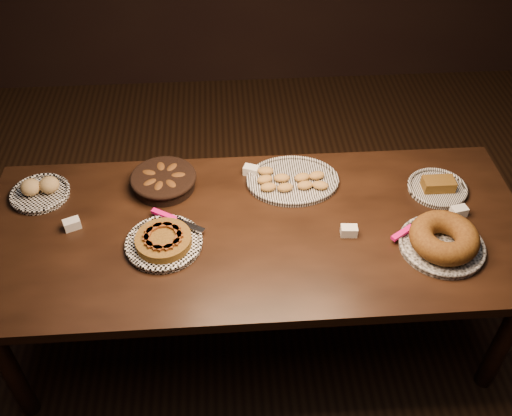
{
  "coord_description": "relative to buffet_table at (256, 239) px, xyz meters",
  "views": [
    {
      "loc": [
        -0.12,
        -1.74,
        2.52
      ],
      "look_at": [
        0.0,
        0.05,
        0.82
      ],
      "focal_mm": 40.0,
      "sensor_mm": 36.0,
      "label": 1
    }
  ],
  "objects": [
    {
      "name": "bread_roll_plate",
      "position": [
        -0.98,
        0.28,
        0.1
      ],
      "size": [
        0.27,
        0.27,
        0.09
      ],
      "rotation": [
        0.0,
        0.0,
        -0.22
      ],
      "color": "white",
      "rests_on": "buffet_table"
    },
    {
      "name": "madeleine_platter",
      "position": [
        0.19,
        0.28,
        0.09
      ],
      "size": [
        0.43,
        0.35,
        0.05
      ],
      "rotation": [
        0.0,
        0.0,
        0.19
      ],
      "color": "black",
      "rests_on": "buffet_table"
    },
    {
      "name": "tent_cards",
      "position": [
        0.03,
        0.06,
        0.1
      ],
      "size": [
        1.78,
        0.51,
        0.04
      ],
      "color": "white",
      "rests_on": "buffet_table"
    },
    {
      "name": "ground",
      "position": [
        0.0,
        0.0,
        -0.68
      ],
      "size": [
        5.0,
        5.0,
        0.0
      ],
      "primitive_type": "plane",
      "color": "black",
      "rests_on": "ground"
    },
    {
      "name": "croissant_basket",
      "position": [
        -0.41,
        0.3,
        0.12
      ],
      "size": [
        0.37,
        0.37,
        0.08
      ],
      "rotation": [
        0.0,
        0.0,
        -0.39
      ],
      "color": "black",
      "rests_on": "buffet_table"
    },
    {
      "name": "apple_tart_plate",
      "position": [
        -0.39,
        -0.08,
        0.1
      ],
      "size": [
        0.34,
        0.36,
        0.06
      ],
      "rotation": [
        0.0,
        0.0,
        -0.25
      ],
      "color": "white",
      "rests_on": "buffet_table"
    },
    {
      "name": "buffet_table",
      "position": [
        0.0,
        0.0,
        0.0
      ],
      "size": [
        2.4,
        1.0,
        0.75
      ],
      "color": "black",
      "rests_on": "ground"
    },
    {
      "name": "bundt_cake_plate",
      "position": [
        0.77,
        -0.17,
        0.12
      ],
      "size": [
        0.39,
        0.38,
        0.11
      ],
      "rotation": [
        0.0,
        0.0,
        -0.09
      ],
      "color": "black",
      "rests_on": "buffet_table"
    },
    {
      "name": "loaf_plate",
      "position": [
        0.86,
        0.19,
        0.09
      ],
      "size": [
        0.28,
        0.28,
        0.06
      ],
      "rotation": [
        0.0,
        0.0,
        -0.01
      ],
      "color": "black",
      "rests_on": "buffet_table"
    }
  ]
}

